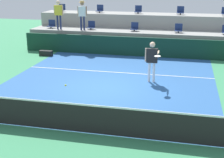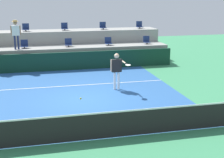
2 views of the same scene
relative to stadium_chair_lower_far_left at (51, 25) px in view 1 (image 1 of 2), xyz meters
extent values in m
plane|color=#388456|center=(5.37, -7.23, -1.46)|extent=(40.00, 40.00, 0.00)
cube|color=#285693|center=(5.37, -6.23, -1.46)|extent=(9.00, 10.00, 0.01)
cube|color=white|center=(5.37, -4.83, -1.46)|extent=(9.00, 0.06, 0.00)
cube|color=black|center=(5.37, -11.23, -1.01)|extent=(10.40, 0.01, 0.87)
cube|color=white|center=(5.37, -11.23, -0.57)|extent=(10.40, 0.02, 0.05)
cube|color=#0F3323|center=(5.37, -1.23, -0.91)|extent=(13.00, 0.16, 1.10)
cube|color=gray|center=(5.37, 0.07, -0.84)|extent=(13.00, 1.80, 1.25)
cube|color=gray|center=(5.37, 1.87, -0.41)|extent=(13.00, 1.80, 2.10)
cylinder|color=#2D2D33|center=(0.00, -0.08, -0.16)|extent=(0.08, 0.08, 0.10)
cube|color=navy|center=(0.00, -0.08, -0.09)|extent=(0.44, 0.40, 0.04)
cube|color=navy|center=(0.00, 0.10, 0.12)|extent=(0.44, 0.04, 0.38)
cylinder|color=#2D2D33|center=(2.66, -0.08, -0.16)|extent=(0.08, 0.08, 0.10)
cube|color=navy|center=(2.66, -0.08, -0.09)|extent=(0.44, 0.40, 0.04)
cube|color=navy|center=(2.66, 0.10, 0.12)|extent=(0.44, 0.04, 0.38)
cylinder|color=#2D2D33|center=(5.39, -0.08, -0.16)|extent=(0.08, 0.08, 0.10)
cube|color=navy|center=(5.39, -0.08, -0.09)|extent=(0.44, 0.40, 0.04)
cube|color=navy|center=(5.39, 0.10, 0.12)|extent=(0.44, 0.04, 0.38)
cylinder|color=#2D2D33|center=(8.02, -0.08, -0.16)|extent=(0.08, 0.08, 0.10)
cube|color=navy|center=(8.02, -0.08, -0.09)|extent=(0.44, 0.40, 0.04)
cube|color=navy|center=(8.02, 0.10, 0.12)|extent=(0.44, 0.04, 0.38)
cylinder|color=#2D2D33|center=(0.05, 1.72, 0.69)|extent=(0.08, 0.08, 0.10)
cube|color=navy|center=(0.05, 1.72, 0.76)|extent=(0.44, 0.40, 0.04)
cube|color=navy|center=(0.05, 1.90, 0.97)|extent=(0.44, 0.04, 0.38)
cylinder|color=#2D2D33|center=(2.75, 1.72, 0.69)|extent=(0.08, 0.08, 0.10)
cube|color=navy|center=(2.75, 1.72, 0.76)|extent=(0.44, 0.40, 0.04)
cube|color=navy|center=(2.75, 1.90, 0.97)|extent=(0.44, 0.04, 0.38)
cylinder|color=#2D2D33|center=(5.33, 1.72, 0.69)|extent=(0.08, 0.08, 0.10)
cube|color=navy|center=(5.33, 1.72, 0.76)|extent=(0.44, 0.40, 0.04)
cube|color=navy|center=(5.33, 1.90, 0.97)|extent=(0.44, 0.04, 0.38)
cylinder|color=#2D2D33|center=(8.03, 1.72, 0.69)|extent=(0.08, 0.08, 0.10)
cube|color=navy|center=(8.03, 1.72, 0.76)|extent=(0.44, 0.40, 0.04)
cube|color=navy|center=(8.03, 1.90, 0.97)|extent=(0.44, 0.04, 0.38)
cylinder|color=white|center=(7.01, -5.92, -1.03)|extent=(0.11, 0.11, 0.87)
cylinder|color=white|center=(7.22, -5.91, -1.03)|extent=(0.11, 0.11, 0.87)
cube|color=black|center=(7.11, -5.92, -0.28)|extent=(0.48, 0.20, 0.62)
sphere|color=beige|center=(7.11, -5.92, 0.19)|extent=(0.25, 0.25, 0.24)
cylinder|color=beige|center=(6.84, -5.93, -0.26)|extent=(0.07, 0.07, 0.58)
cylinder|color=beige|center=(7.40, -6.18, -0.07)|extent=(0.09, 0.56, 0.07)
cylinder|color=black|center=(7.41, -6.56, -0.07)|extent=(0.05, 0.26, 0.04)
ellipsoid|color=silver|center=(7.42, -6.84, -0.07)|extent=(0.27, 0.33, 0.03)
cylinder|color=navy|center=(0.59, -0.39, 0.22)|extent=(0.12, 0.12, 0.87)
cylinder|color=navy|center=(0.79, -0.38, 0.22)|extent=(0.12, 0.12, 0.87)
cube|color=yellow|center=(0.69, -0.38, 0.96)|extent=(0.48, 0.20, 0.61)
sphere|color=beige|center=(0.69, -0.38, 1.43)|extent=(0.25, 0.25, 0.23)
cylinder|color=beige|center=(0.42, -0.40, 0.98)|extent=(0.07, 0.07, 0.58)
cylinder|color=beige|center=(0.96, -0.37, 0.98)|extent=(0.07, 0.07, 0.58)
cylinder|color=navy|center=(2.13, -0.39, 0.21)|extent=(0.11, 0.11, 0.84)
cylinder|color=navy|center=(2.32, -0.38, 0.21)|extent=(0.11, 0.11, 0.84)
cube|color=white|center=(2.23, -0.38, 0.93)|extent=(0.46, 0.19, 0.60)
sphere|color=#A87A5B|center=(2.23, -0.38, 1.38)|extent=(0.23, 0.23, 0.23)
cylinder|color=#A87A5B|center=(1.96, -0.39, 0.94)|extent=(0.07, 0.07, 0.56)
cylinder|color=#A87A5B|center=(2.49, -0.38, 0.94)|extent=(0.07, 0.07, 0.56)
cylinder|color=tan|center=(2.23, -0.38, 1.46)|extent=(0.42, 0.42, 0.01)
cylinder|color=tan|center=(2.23, -0.38, 1.51)|extent=(0.24, 0.24, 0.09)
sphere|color=#CCE033|center=(4.80, -10.18, -0.39)|extent=(0.07, 0.07, 0.07)
cube|color=black|center=(0.58, -2.37, -1.31)|extent=(0.76, 0.28, 0.30)
camera|label=1|loc=(8.47, -19.50, 2.96)|focal=52.09mm
camera|label=2|loc=(3.49, -20.47, 3.04)|focal=51.20mm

